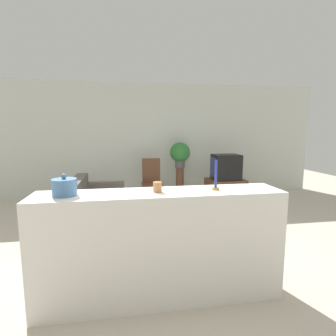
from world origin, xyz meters
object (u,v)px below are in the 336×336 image
Objects in this scene: television at (226,167)px; potted_plant at (180,153)px; decorative_bowl at (64,187)px; wooden_chair at (152,180)px; couch at (95,210)px.

potted_plant is (-0.91, 0.50, 0.27)m from television.
decorative_bowl is at bearing -116.45° from potted_plant.
decorative_bowl is (-1.09, -3.30, 0.58)m from wooden_chair.
wooden_chair is 3.52m from decorative_bowl.
television is at bearing 19.34° from couch.
television is 0.58× the size of wooden_chair.
decorative_bowl is (0.00, -2.10, 0.84)m from couch.
potted_plant reaches higher than television.
decorative_bowl is (-2.67, -3.04, 0.30)m from television.
couch is 1.64m from wooden_chair.
potted_plant is at bearing 39.24° from couch.
wooden_chair is 0.91m from potted_plant.
wooden_chair is at bearing 47.71° from couch.
wooden_chair is 1.69× the size of potted_plant.
couch is at bearing -132.29° from wooden_chair.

